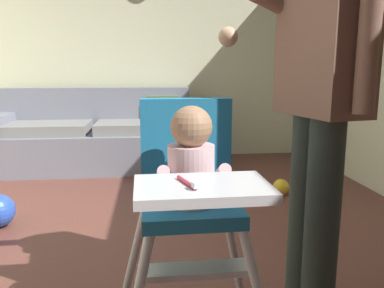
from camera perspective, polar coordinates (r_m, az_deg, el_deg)
ground at (r=2.40m, az=-7.35°, el=-16.85°), size 5.65×6.95×0.10m
wall_far at (r=4.83m, az=-7.08°, el=13.31°), size 4.85×0.06×2.56m
couch at (r=4.41m, az=-13.87°, el=0.95°), size 2.13×0.86×0.86m
high_chair at (r=1.46m, az=-0.27°, el=-5.33°), size 0.62×0.73×0.95m
adult_standing at (r=1.64m, az=18.06°, el=6.47°), size 0.58×0.50×1.67m
toy_ball_second at (r=3.45m, az=12.84°, el=-6.14°), size 0.14×0.14×0.14m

